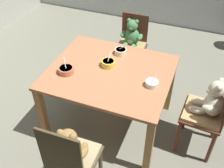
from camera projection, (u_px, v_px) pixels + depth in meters
ground_plane at (110, 123)px, 3.10m from camera, size 5.20×5.20×0.04m
dining_table at (110, 80)px, 2.69m from camera, size 1.18×1.00×0.73m
teddy_chair_far_center at (131, 41)px, 3.38m from camera, size 0.37×0.38×0.85m
teddy_chair_near_front at (71, 154)px, 2.09m from camera, size 0.37×0.38×0.95m
teddy_chair_near_right at (210, 107)px, 2.48m from camera, size 0.40×0.42×0.88m
porridge_bowl_yellow_center at (108, 63)px, 2.66m from camera, size 0.13×0.14×0.13m
porridge_bowl_white_near_right at (152, 83)px, 2.43m from camera, size 0.12×0.12×0.11m
porridge_bowl_cream_far_center at (121, 51)px, 2.82m from camera, size 0.13×0.13×0.12m
porridge_bowl_terracotta_near_left at (66, 70)px, 2.58m from camera, size 0.15×0.15×0.13m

